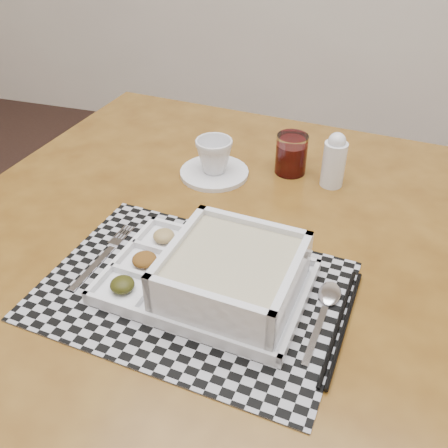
% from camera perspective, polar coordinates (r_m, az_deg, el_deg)
% --- Properties ---
extents(dining_table, '(1.22, 1.22, 0.83)m').
position_cam_1_polar(dining_table, '(0.96, 0.37, -6.30)').
color(dining_table, '#512F0E').
rests_on(dining_table, ground).
extents(placemat, '(0.51, 0.39, 0.00)m').
position_cam_1_polar(placemat, '(0.81, -3.56, -7.56)').
color(placemat, '#99989F').
rests_on(placemat, dining_table).
extents(serving_tray, '(0.34, 0.25, 0.09)m').
position_cam_1_polar(serving_tray, '(0.78, 0.03, -6.14)').
color(serving_tray, white).
rests_on(serving_tray, placemat).
extents(fork, '(0.04, 0.19, 0.00)m').
position_cam_1_polar(fork, '(0.89, -13.61, -3.41)').
color(fork, silver).
rests_on(fork, placemat).
extents(spoon, '(0.04, 0.18, 0.01)m').
position_cam_1_polar(spoon, '(0.80, 11.78, -8.43)').
color(spoon, silver).
rests_on(spoon, placemat).
extents(chopsticks, '(0.04, 0.24, 0.01)m').
position_cam_1_polar(chopsticks, '(0.77, 13.28, -11.14)').
color(chopsticks, black).
rests_on(chopsticks, placemat).
extents(saucer, '(0.15, 0.15, 0.01)m').
position_cam_1_polar(saucer, '(1.10, -1.11, 5.88)').
color(saucer, white).
rests_on(saucer, dining_table).
extents(cup, '(0.10, 0.10, 0.07)m').
position_cam_1_polar(cup, '(1.08, -1.14, 7.81)').
color(cup, white).
rests_on(cup, saucer).
extents(juice_glass, '(0.07, 0.07, 0.09)m').
position_cam_1_polar(juice_glass, '(1.10, 7.68, 7.75)').
color(juice_glass, white).
rests_on(juice_glass, dining_table).
extents(creamer_bottle, '(0.05, 0.05, 0.12)m').
position_cam_1_polar(creamer_bottle, '(1.06, 12.48, 7.10)').
color(creamer_bottle, white).
rests_on(creamer_bottle, dining_table).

